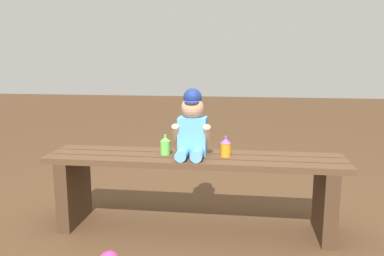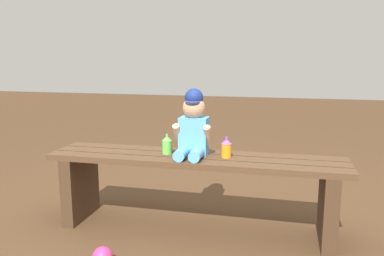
% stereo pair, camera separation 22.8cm
% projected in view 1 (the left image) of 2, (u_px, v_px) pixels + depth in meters
% --- Properties ---
extents(ground_plane, '(16.00, 16.00, 0.00)m').
position_uv_depth(ground_plane, '(194.00, 228.00, 2.45)').
color(ground_plane, '#4C331E').
extents(park_bench, '(1.80, 0.36, 0.47)m').
position_uv_depth(park_bench, '(194.00, 179.00, 2.39)').
color(park_bench, '#513823').
rests_on(park_bench, ground_plane).
extents(child_figure, '(0.23, 0.27, 0.40)m').
position_uv_depth(child_figure, '(192.00, 127.00, 2.35)').
color(child_figure, '#59A5E5').
rests_on(child_figure, park_bench).
extents(sippy_cup_left, '(0.06, 0.06, 0.12)m').
position_uv_depth(sippy_cup_left, '(165.00, 145.00, 2.38)').
color(sippy_cup_left, '#66CC4C').
rests_on(sippy_cup_left, park_bench).
extents(sippy_cup_right, '(0.06, 0.06, 0.12)m').
position_uv_depth(sippy_cup_right, '(226.00, 147.00, 2.34)').
color(sippy_cup_right, orange).
rests_on(sippy_cup_right, park_bench).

